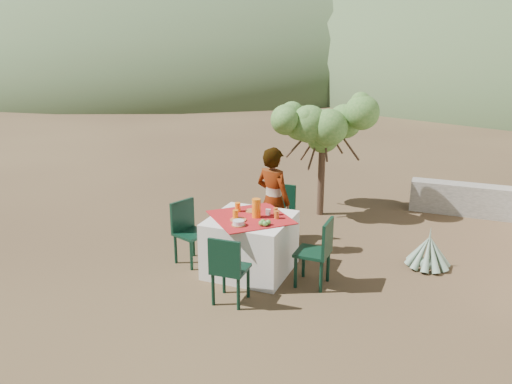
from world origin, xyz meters
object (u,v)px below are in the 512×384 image
table (251,244)px  chair_left (188,229)px  juice_pitcher (256,208)px  person (273,201)px  shrub_tree (327,131)px  chair_right (319,250)px  chair_near (228,267)px  chair_far (280,211)px  agave (428,252)px

table → chair_left: 0.92m
juice_pitcher → table: bearing=-167.0°
person → shrub_tree: size_ratio=0.83×
person → chair_left: bearing=57.9°
shrub_tree → chair_right: bearing=-77.3°
table → shrub_tree: 2.86m
chair_near → juice_pitcher: bearing=-90.4°
chair_near → shrub_tree: (0.23, 3.54, 1.01)m
chair_far → shrub_tree: 1.82m
chair_right → shrub_tree: 2.94m
person → agave: person is taller
table → chair_near: (0.10, -0.91, 0.09)m
agave → juice_pitcher: size_ratio=2.59×
chair_right → table: bearing=-93.8°
chair_right → agave: size_ratio=1.36×
chair_near → shrub_tree: bearing=-95.7°
chair_far → chair_right: size_ratio=1.01×
chair_right → juice_pitcher: 0.96m
table → person: 0.82m
person → juice_pitcher: person is taller
chair_far → person: person is taller
chair_left → juice_pitcher: size_ratio=3.50×
chair_left → chair_right: bearing=-71.5°
table → chair_far: bearing=89.2°
chair_near → agave: chair_near is taller
table → chair_far: chair_far is taller
chair_left → person: (0.96, 0.76, 0.29)m
chair_far → chair_near: 2.05m
person → agave: (2.13, 0.29, -0.56)m
chair_far → table: bearing=-88.8°
person → juice_pitcher: bearing=111.6°
shrub_tree → agave: shrub_tree is taller
shrub_tree → person: bearing=-98.3°
chair_right → shrub_tree: size_ratio=0.47×
table → shrub_tree: size_ratio=0.69×
chair_near → agave: bearing=-139.4°
table → person: (0.05, 0.72, 0.39)m
table → chair_far: size_ratio=1.48×
table → chair_far: (0.02, 1.13, 0.11)m
table → chair_right: chair_right is taller
agave → juice_pitcher: 2.42m
person → agave: bearing=-152.7°
chair_left → chair_right: size_ratio=0.99×
agave → chair_right: bearing=-139.1°
chair_left → chair_far: bearing=-18.5°
table → person: bearing=85.9°
shrub_tree → table: bearing=-97.1°
chair_left → juice_pitcher: 1.07m
chair_far → agave: bearing=-1.6°
table → juice_pitcher: bearing=13.0°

